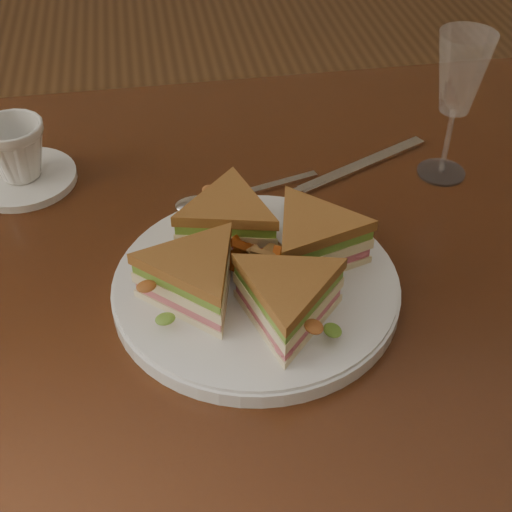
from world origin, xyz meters
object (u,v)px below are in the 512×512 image
object	(u,v)px
sandwich_wedges	(256,260)
coffee_cup	(16,150)
table	(274,312)
plate	(256,287)
knife	(354,168)
spoon	(214,201)
saucer	(23,179)
wine_glass	(460,77)

from	to	relation	value
sandwich_wedges	coffee_cup	xyz separation A→B (m)	(-0.25, 0.24, 0.00)
table	sandwich_wedges	distance (m)	0.16
plate	knife	distance (m)	0.26
spoon	saucer	size ratio (longest dim) A/B	1.39
spoon	saucer	distance (m)	0.24
knife	coffee_cup	size ratio (longest dim) A/B	2.61
table	knife	distance (m)	0.21
table	plate	xyz separation A→B (m)	(-0.03, -0.07, 0.11)
plate	knife	world-z (taller)	plate
spoon	knife	bearing A→B (deg)	-2.82
plate	wine_glass	xyz separation A→B (m)	(0.26, 0.17, 0.12)
saucer	spoon	bearing A→B (deg)	-20.36
plate	wine_glass	distance (m)	0.34
plate	spoon	size ratio (longest dim) A/B	1.61
coffee_cup	sandwich_wedges	bearing A→B (deg)	-62.79
sandwich_wedges	wine_glass	xyz separation A→B (m)	(0.26, 0.17, 0.09)
plate	knife	xyz separation A→B (m)	(0.16, 0.20, -0.01)
sandwich_wedges	saucer	size ratio (longest dim) A/B	2.13
sandwich_wedges	coffee_cup	world-z (taller)	coffee_cup
wine_glass	plate	bearing A→B (deg)	-146.61
plate	saucer	bearing A→B (deg)	135.80
knife	coffee_cup	xyz separation A→B (m)	(-0.41, 0.04, 0.04)
wine_glass	saucer	size ratio (longest dim) A/B	1.41
spoon	coffee_cup	xyz separation A→B (m)	(-0.22, 0.08, 0.04)
knife	wine_glass	world-z (taller)	wine_glass
wine_glass	saucer	distance (m)	0.53
knife	saucer	distance (m)	0.41
table	wine_glass	size ratio (longest dim) A/B	6.58
table	sandwich_wedges	bearing A→B (deg)	-116.39
knife	sandwich_wedges	bearing A→B (deg)	-154.03
spoon	coffee_cup	distance (m)	0.24
table	sandwich_wedges	xyz separation A→B (m)	(-0.03, -0.07, 0.14)
table	sandwich_wedges	size ratio (longest dim) A/B	4.35
sandwich_wedges	saucer	xyz separation A→B (m)	(-0.25, 0.24, -0.04)
coffee_cup	saucer	bearing A→B (deg)	0.00
saucer	coffee_cup	distance (m)	0.04
knife	saucer	bearing A→B (deg)	148.62
plate	wine_glass	size ratio (longest dim) A/B	1.59
table	saucer	distance (m)	0.35
plate	saucer	xyz separation A→B (m)	(-0.25, 0.24, -0.00)
table	plate	bearing A→B (deg)	-116.39
table	spoon	size ratio (longest dim) A/B	6.68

